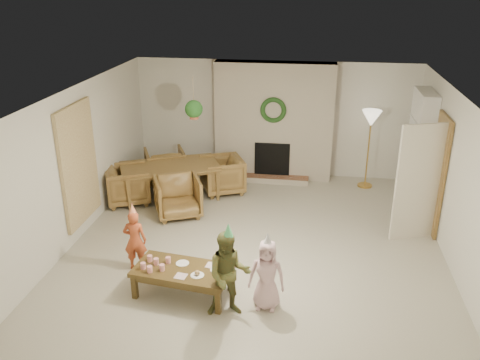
% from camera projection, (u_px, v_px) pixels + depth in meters
% --- Properties ---
extents(floor, '(7.00, 7.00, 0.00)m').
position_uv_depth(floor, '(255.00, 250.00, 8.19)').
color(floor, '#B7B29E').
rests_on(floor, ground).
extents(ceiling, '(7.00, 7.00, 0.00)m').
position_uv_depth(ceiling, '(257.00, 98.00, 7.25)').
color(ceiling, white).
rests_on(ceiling, wall_back).
extents(wall_back, '(7.00, 0.00, 7.00)m').
position_uv_depth(wall_back, '(275.00, 119.00, 10.93)').
color(wall_back, silver).
rests_on(wall_back, floor).
extents(wall_front, '(7.00, 0.00, 7.00)m').
position_uv_depth(wall_front, '(209.00, 324.00, 4.51)').
color(wall_front, silver).
rests_on(wall_front, floor).
extents(wall_left, '(0.00, 7.00, 7.00)m').
position_uv_depth(wall_left, '(71.00, 169.00, 8.13)').
color(wall_left, silver).
rests_on(wall_left, floor).
extents(wall_right, '(0.00, 7.00, 7.00)m').
position_uv_depth(wall_right, '(461.00, 190.00, 7.31)').
color(wall_right, silver).
rests_on(wall_right, floor).
extents(fireplace_mass, '(2.50, 0.40, 2.50)m').
position_uv_depth(fireplace_mass, '(274.00, 121.00, 10.74)').
color(fireplace_mass, '#581719').
rests_on(fireplace_mass, floor).
extents(fireplace_hearth, '(1.60, 0.30, 0.12)m').
position_uv_depth(fireplace_hearth, '(271.00, 179.00, 10.87)').
color(fireplace_hearth, brown).
rests_on(fireplace_hearth, floor).
extents(fireplace_firebox, '(0.75, 0.12, 0.75)m').
position_uv_depth(fireplace_firebox, '(272.00, 159.00, 10.88)').
color(fireplace_firebox, black).
rests_on(fireplace_firebox, floor).
extents(fireplace_wreath, '(0.54, 0.10, 0.54)m').
position_uv_depth(fireplace_wreath, '(273.00, 110.00, 10.42)').
color(fireplace_wreath, '#1A4218').
rests_on(fireplace_wreath, fireplace_mass).
extents(floor_lamp_base, '(0.31, 0.31, 0.03)m').
position_uv_depth(floor_lamp_base, '(365.00, 185.00, 10.66)').
color(floor_lamp_base, gold).
rests_on(floor_lamp_base, floor).
extents(floor_lamp_post, '(0.03, 0.03, 1.47)m').
position_uv_depth(floor_lamp_post, '(368.00, 152.00, 10.38)').
color(floor_lamp_post, gold).
rests_on(floor_lamp_post, floor).
extents(floor_lamp_shade, '(0.39, 0.39, 0.33)m').
position_uv_depth(floor_lamp_shade, '(371.00, 118.00, 10.11)').
color(floor_lamp_shade, beige).
rests_on(floor_lamp_shade, floor_lamp_post).
extents(bookshelf_carcass, '(0.30, 1.00, 2.20)m').
position_uv_depth(bookshelf_carcass, '(419.00, 149.00, 9.50)').
color(bookshelf_carcass, white).
rests_on(bookshelf_carcass, floor).
extents(bookshelf_shelf_a, '(0.30, 0.92, 0.03)m').
position_uv_depth(bookshelf_shelf_a, '(414.00, 181.00, 9.75)').
color(bookshelf_shelf_a, white).
rests_on(bookshelf_shelf_a, bookshelf_carcass).
extents(bookshelf_shelf_b, '(0.30, 0.92, 0.03)m').
position_uv_depth(bookshelf_shelf_b, '(416.00, 162.00, 9.59)').
color(bookshelf_shelf_b, white).
rests_on(bookshelf_shelf_b, bookshelf_carcass).
extents(bookshelf_shelf_c, '(0.30, 0.92, 0.03)m').
position_uv_depth(bookshelf_shelf_c, '(419.00, 141.00, 9.44)').
color(bookshelf_shelf_c, white).
rests_on(bookshelf_shelf_c, bookshelf_carcass).
extents(bookshelf_shelf_d, '(0.30, 0.92, 0.03)m').
position_uv_depth(bookshelf_shelf_d, '(422.00, 121.00, 9.29)').
color(bookshelf_shelf_d, white).
rests_on(bookshelf_shelf_d, bookshelf_carcass).
extents(books_row_lower, '(0.20, 0.40, 0.24)m').
position_uv_depth(books_row_lower, '(415.00, 177.00, 9.56)').
color(books_row_lower, maroon).
rests_on(books_row_lower, bookshelf_shelf_a).
extents(books_row_mid, '(0.20, 0.44, 0.24)m').
position_uv_depth(books_row_mid, '(416.00, 154.00, 9.59)').
color(books_row_mid, navy).
rests_on(books_row_mid, bookshelf_shelf_b).
extents(books_row_upper, '(0.20, 0.36, 0.22)m').
position_uv_depth(books_row_upper, '(420.00, 136.00, 9.31)').
color(books_row_upper, '#B78A27').
rests_on(books_row_upper, bookshelf_shelf_c).
extents(door_frame, '(0.05, 0.86, 2.04)m').
position_uv_depth(door_frame, '(438.00, 175.00, 8.50)').
color(door_frame, brown).
rests_on(door_frame, floor).
extents(door_leaf, '(0.77, 0.32, 2.00)m').
position_uv_depth(door_leaf, '(418.00, 183.00, 8.22)').
color(door_leaf, beige).
rests_on(door_leaf, floor).
extents(curtain_panel, '(0.06, 1.20, 2.00)m').
position_uv_depth(curtain_panel, '(79.00, 164.00, 8.30)').
color(curtain_panel, beige).
rests_on(curtain_panel, wall_left).
extents(dining_table, '(2.17, 1.75, 0.67)m').
position_uv_depth(dining_table, '(171.00, 182.00, 10.01)').
color(dining_table, brown).
rests_on(dining_table, floor).
extents(dining_chair_near, '(1.05, 1.06, 0.74)m').
position_uv_depth(dining_chair_near, '(178.00, 197.00, 9.25)').
color(dining_chair_near, brown).
rests_on(dining_chair_near, floor).
extents(dining_chair_far, '(1.05, 1.06, 0.74)m').
position_uv_depth(dining_chair_far, '(165.00, 166.00, 10.74)').
color(dining_chair_far, brown).
rests_on(dining_chair_far, floor).
extents(dining_chair_left, '(1.06, 1.05, 0.74)m').
position_uv_depth(dining_chair_left, '(128.00, 185.00, 9.78)').
color(dining_chair_left, brown).
rests_on(dining_chair_left, floor).
extents(dining_chair_right, '(1.06, 1.05, 0.74)m').
position_uv_depth(dining_chair_right, '(222.00, 175.00, 10.26)').
color(dining_chair_right, brown).
rests_on(dining_chair_right, floor).
extents(hanging_plant_cord, '(0.01, 0.01, 0.70)m').
position_uv_depth(hanging_plant_cord, '(193.00, 96.00, 8.93)').
color(hanging_plant_cord, tan).
rests_on(hanging_plant_cord, ceiling).
extents(hanging_plant_pot, '(0.16, 0.16, 0.12)m').
position_uv_depth(hanging_plant_pot, '(194.00, 116.00, 9.06)').
color(hanging_plant_pot, '#A75035').
rests_on(hanging_plant_pot, hanging_plant_cord).
extents(hanging_plant_foliage, '(0.32, 0.32, 0.32)m').
position_uv_depth(hanging_plant_foliage, '(194.00, 109.00, 9.02)').
color(hanging_plant_foliage, '#194918').
rests_on(hanging_plant_foliage, hanging_plant_pot).
extents(coffee_table_top, '(1.41, 0.84, 0.06)m').
position_uv_depth(coffee_table_top, '(183.00, 271.00, 6.92)').
color(coffee_table_top, '#503D1A').
rests_on(coffee_table_top, floor).
extents(coffee_table_apron, '(1.30, 0.73, 0.08)m').
position_uv_depth(coffee_table_apron, '(183.00, 275.00, 6.95)').
color(coffee_table_apron, '#503D1A').
rests_on(coffee_table_apron, floor).
extents(coffee_leg_fl, '(0.08, 0.08, 0.35)m').
position_uv_depth(coffee_leg_fl, '(135.00, 287.00, 6.92)').
color(coffee_leg_fl, '#503D1A').
rests_on(coffee_leg_fl, floor).
extents(coffee_leg_fr, '(0.08, 0.08, 0.35)m').
position_uv_depth(coffee_leg_fr, '(218.00, 302.00, 6.60)').
color(coffee_leg_fr, '#503D1A').
rests_on(coffee_leg_fr, floor).
extents(coffee_leg_bl, '(0.08, 0.08, 0.35)m').
position_uv_depth(coffee_leg_bl, '(152.00, 267.00, 7.40)').
color(coffee_leg_bl, '#503D1A').
rests_on(coffee_leg_bl, floor).
extents(coffee_leg_br, '(0.08, 0.08, 0.35)m').
position_uv_depth(coffee_leg_br, '(231.00, 280.00, 7.09)').
color(coffee_leg_br, '#503D1A').
rests_on(coffee_leg_br, floor).
extents(cup_a, '(0.08, 0.08, 0.09)m').
position_uv_depth(cup_a, '(143.00, 266.00, 6.89)').
color(cup_a, white).
rests_on(cup_a, coffee_table_top).
extents(cup_b, '(0.08, 0.08, 0.09)m').
position_uv_depth(cup_b, '(150.00, 258.00, 7.07)').
color(cup_b, white).
rests_on(cup_b, coffee_table_top).
extents(cup_c, '(0.08, 0.08, 0.09)m').
position_uv_depth(cup_c, '(150.00, 269.00, 6.81)').
color(cup_c, white).
rests_on(cup_c, coffee_table_top).
extents(cup_d, '(0.08, 0.08, 0.09)m').
position_uv_depth(cup_d, '(156.00, 261.00, 7.00)').
color(cup_d, white).
rests_on(cup_d, coffee_table_top).
extents(cup_e, '(0.08, 0.08, 0.09)m').
position_uv_depth(cup_e, '(162.00, 268.00, 6.85)').
color(cup_e, white).
rests_on(cup_e, coffee_table_top).
extents(cup_f, '(0.08, 0.08, 0.09)m').
position_uv_depth(cup_f, '(168.00, 260.00, 7.03)').
color(cup_f, white).
rests_on(cup_f, coffee_table_top).
extents(plate_a, '(0.21, 0.21, 0.01)m').
position_uv_depth(plate_a, '(182.00, 263.00, 7.03)').
color(plate_a, white).
rests_on(plate_a, coffee_table_top).
extents(plate_b, '(0.21, 0.21, 0.01)m').
position_uv_depth(plate_b, '(197.00, 275.00, 6.75)').
color(plate_b, white).
rests_on(plate_b, coffee_table_top).
extents(plate_c, '(0.21, 0.21, 0.01)m').
position_uv_depth(plate_c, '(217.00, 270.00, 6.88)').
color(plate_c, white).
rests_on(plate_c, coffee_table_top).
extents(food_scoop, '(0.08, 0.08, 0.07)m').
position_uv_depth(food_scoop, '(197.00, 273.00, 6.74)').
color(food_scoop, tan).
rests_on(food_scoop, plate_b).
extents(napkin_left, '(0.17, 0.17, 0.01)m').
position_uv_depth(napkin_left, '(181.00, 276.00, 6.73)').
color(napkin_left, '#D69EA5').
rests_on(napkin_left, coffee_table_top).
extents(napkin_right, '(0.17, 0.17, 0.01)m').
position_uv_depth(napkin_right, '(212.00, 265.00, 6.98)').
color(napkin_right, '#D69EA5').
rests_on(napkin_right, coffee_table_top).
extents(child_red, '(0.37, 0.26, 0.95)m').
position_uv_depth(child_red, '(135.00, 240.00, 7.51)').
color(child_red, '#BA4C27').
rests_on(child_red, floor).
extents(party_hat_red, '(0.16, 0.16, 0.18)m').
position_uv_depth(party_hat_red, '(132.00, 209.00, 7.32)').
color(party_hat_red, '#FCCA54').
rests_on(party_hat_red, child_red).
extents(child_plaid, '(0.66, 0.57, 1.19)m').
position_uv_depth(child_plaid, '(229.00, 274.00, 6.45)').
color(child_plaid, brown).
rests_on(child_plaid, floor).
extents(party_hat_plaid, '(0.16, 0.16, 0.19)m').
position_uv_depth(party_hat_plaid, '(228.00, 230.00, 6.21)').
color(party_hat_plaid, '#54C475').
rests_on(party_hat_plaid, child_plaid).
extents(child_pink, '(0.50, 0.34, 0.99)m').
position_uv_depth(child_pink, '(267.00, 275.00, 6.61)').
color(child_pink, beige).
rests_on(child_pink, floor).
extents(party_hat_pink, '(0.16, 0.16, 0.18)m').
position_uv_depth(party_hat_pink, '(268.00, 239.00, 6.41)').
color(party_hat_pink, '#B9BBC1').
rests_on(party_hat_pink, child_pink).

